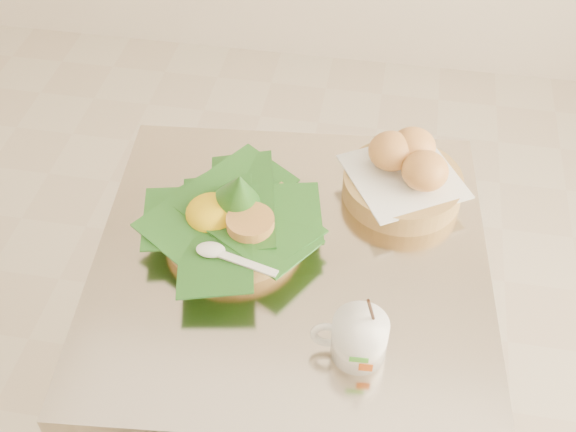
% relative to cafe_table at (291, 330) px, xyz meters
% --- Properties ---
extents(cafe_table, '(0.76, 0.76, 0.75)m').
position_rel_cafe_table_xyz_m(cafe_table, '(0.00, 0.00, 0.00)').
color(cafe_table, gray).
rests_on(cafe_table, floor).
extents(rice_basket, '(0.32, 0.32, 0.16)m').
position_rel_cafe_table_xyz_m(rice_basket, '(-0.11, 0.04, 0.26)').
color(rice_basket, tan).
rests_on(rice_basket, cafe_table).
extents(bread_basket, '(0.27, 0.27, 0.12)m').
position_rel_cafe_table_xyz_m(bread_basket, '(0.18, 0.20, 0.27)').
color(bread_basket, tan).
rests_on(bread_basket, cafe_table).
extents(coffee_mug, '(0.12, 0.09, 0.15)m').
position_rel_cafe_table_xyz_m(coffee_mug, '(0.14, -0.18, 0.26)').
color(coffee_mug, white).
rests_on(coffee_mug, cafe_table).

